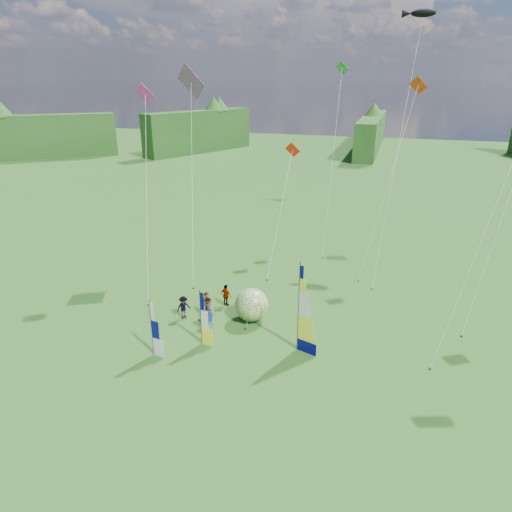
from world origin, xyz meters
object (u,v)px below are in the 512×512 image
(side_banner_far, at_px, (152,329))
(side_banner_left, at_px, (201,318))
(bol_inflatable, at_px, (252,305))
(spectator_b, at_px, (208,308))
(kite_whale, at_px, (400,134))
(spectator_a, at_px, (207,304))
(spectator_c, at_px, (184,307))
(spectator_d, at_px, (226,295))
(feather_banner_main, at_px, (298,309))
(camp_chair, at_px, (206,321))

(side_banner_far, bearing_deg, side_banner_left, 53.14)
(side_banner_far, relative_size, bol_inflatable, 1.55)
(spectator_b, distance_m, kite_whale, 21.11)
(side_banner_far, distance_m, spectator_b, 5.25)
(spectator_a, distance_m, spectator_c, 1.59)
(spectator_a, distance_m, kite_whale, 20.94)
(side_banner_left, bearing_deg, kite_whale, 72.98)
(spectator_b, bearing_deg, spectator_d, 114.78)
(kite_whale, bearing_deg, spectator_c, -130.99)
(bol_inflatable, bearing_deg, side_banner_far, -126.90)
(spectator_a, height_order, spectator_d, spectator_a)
(feather_banner_main, bearing_deg, side_banner_far, -139.68)
(spectator_c, bearing_deg, spectator_a, -26.79)
(side_banner_far, bearing_deg, camp_chair, 76.90)
(side_banner_far, bearing_deg, spectator_d, 87.81)
(kite_whale, bearing_deg, spectator_d, -130.98)
(spectator_a, xyz_separation_m, spectator_c, (-1.41, -0.72, -0.08))
(side_banner_left, distance_m, kite_whale, 22.53)
(spectator_b, height_order, kite_whale, kite_whale)
(side_banner_left, height_order, spectator_c, side_banner_left)
(feather_banner_main, distance_m, bol_inflatable, 4.81)
(feather_banner_main, height_order, bol_inflatable, feather_banner_main)
(spectator_a, xyz_separation_m, kite_whale, (11.24, 14.55, 10.02))
(kite_whale, bearing_deg, camp_chair, -124.82)
(feather_banner_main, distance_m, side_banner_far, 8.56)
(spectator_d, distance_m, camp_chair, 3.38)
(side_banner_far, relative_size, spectator_c, 2.17)
(camp_chair, bearing_deg, feather_banner_main, 5.73)
(side_banner_far, xyz_separation_m, camp_chair, (1.79, 3.69, -1.18))
(side_banner_far, relative_size, kite_whale, 0.16)
(camp_chair, bearing_deg, spectator_c, 168.88)
(bol_inflatable, distance_m, spectator_b, 2.98)
(feather_banner_main, bearing_deg, spectator_d, 165.81)
(spectator_b, bearing_deg, bol_inflatable, 52.12)
(side_banner_left, height_order, kite_whale, kite_whale)
(spectator_c, bearing_deg, spectator_b, -38.32)
(spectator_a, relative_size, spectator_c, 1.10)
(bol_inflatable, xyz_separation_m, kite_whale, (8.20, 14.14, 9.78))
(feather_banner_main, relative_size, spectator_a, 3.11)
(side_banner_left, distance_m, spectator_d, 5.24)
(spectator_a, height_order, camp_chair, spectator_a)
(feather_banner_main, height_order, spectator_a, feather_banner_main)
(spectator_a, relative_size, spectator_d, 1.09)
(spectator_a, bearing_deg, spectator_d, 36.25)
(side_banner_left, distance_m, spectator_c, 3.72)
(side_banner_far, xyz_separation_m, bol_inflatable, (4.25, 5.66, -0.62))
(spectator_d, bearing_deg, camp_chair, 108.43)
(camp_chair, bearing_deg, spectator_d, 100.06)
(bol_inflatable, height_order, spectator_d, bol_inflatable)
(side_banner_far, relative_size, camp_chair, 3.11)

